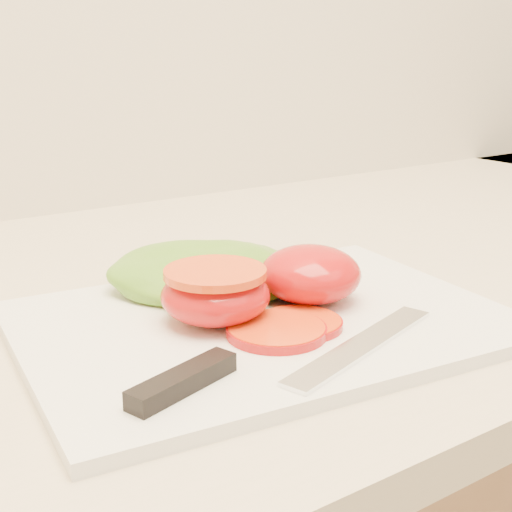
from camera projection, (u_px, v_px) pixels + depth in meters
cutting_board at (263, 322)px, 0.54m from camera, size 0.38×0.29×0.01m
tomato_half_dome at (310, 274)px, 0.56m from camera, size 0.08×0.08×0.04m
tomato_half_cut at (215, 293)px, 0.52m from camera, size 0.08×0.08×0.04m
tomato_slice_0 at (276, 331)px, 0.50m from camera, size 0.07×0.07×0.01m
tomato_slice_1 at (299, 323)px, 0.52m from camera, size 0.06×0.06×0.01m
lettuce_leaf_0 at (205, 273)px, 0.59m from camera, size 0.19×0.18×0.03m
lettuce_leaf_1 at (250, 267)px, 0.61m from camera, size 0.14×0.13×0.02m
knife at (259, 366)px, 0.44m from camera, size 0.25×0.07×0.01m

